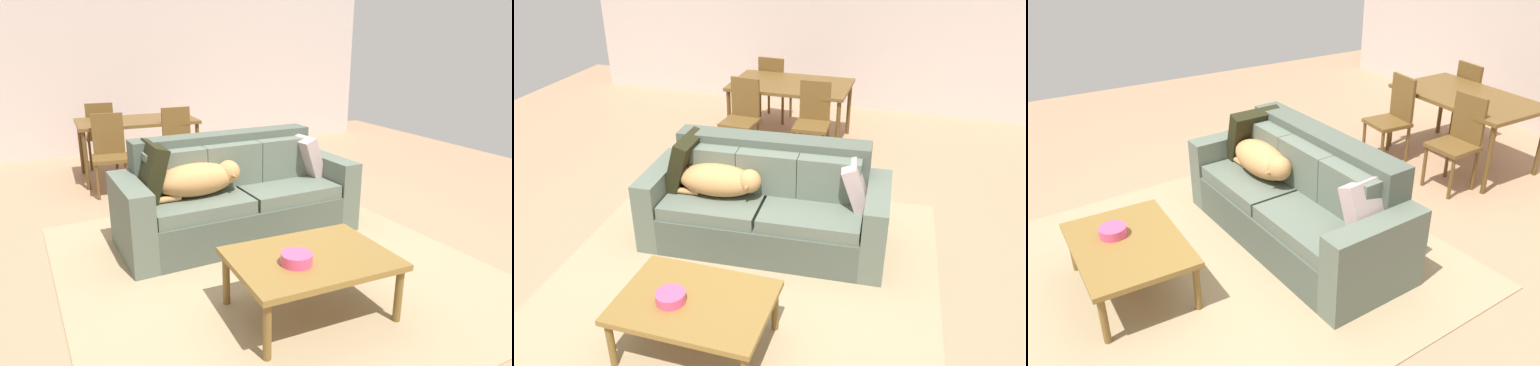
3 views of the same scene
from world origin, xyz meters
The scene contains 13 objects.
ground_plane centered at (0.00, 0.00, 0.00)m, with size 10.00×10.00×0.00m, color tan.
back_partition centered at (0.00, 4.00, 1.35)m, with size 8.00×0.12×2.70m, color beige.
area_rug centered at (0.05, -0.62, 0.01)m, with size 3.10×3.30×0.01m, color tan.
couch centered at (0.05, 0.06, 0.36)m, with size 2.16×0.98×0.92m.
dog_on_left_cushion centered at (-0.32, -0.06, 0.61)m, with size 0.86×0.37×0.28m.
throw_pillow_by_left_arm centered at (-0.71, 0.06, 0.69)m, with size 0.12×0.48×0.48m, color black.
throw_pillow_by_right_arm centered at (0.81, 0.16, 0.65)m, with size 0.13×0.40×0.40m, color #B89E9C.
coffee_table centered at (0.00, -1.35, 0.37)m, with size 1.01×0.74×0.42m.
bowl_on_coffee_table centered at (-0.14, -1.41, 0.45)m, with size 0.20×0.20×0.07m, color #EA4C7F.
dining_table centered at (-0.38, 2.46, 0.69)m, with size 1.49×0.90×0.75m.
dining_chair_near_left centered at (-0.81, 1.84, 0.51)m, with size 0.43×0.43×0.93m.
dining_chair_near_right centered at (0.04, 1.92, 0.52)m, with size 0.42×0.42×0.94m.
dining_chair_far_left centered at (-0.78, 3.04, 0.51)m, with size 0.43×0.43×0.93m.
Camera 1 is at (-1.41, -3.63, 1.71)m, focal length 32.29 mm.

